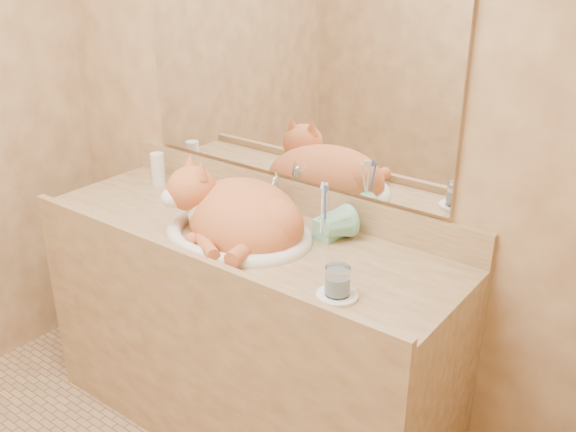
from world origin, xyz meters
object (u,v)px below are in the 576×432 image
Objects in this scene: toothbrush_cup at (323,228)px; vanity_counter at (244,334)px; sink_basin at (238,213)px; water_glass at (338,281)px; soap_dispenser at (320,220)px; cat at (236,211)px.

vanity_counter is at bearing -158.56° from toothbrush_cup.
toothbrush_cup is (0.27, 0.13, -0.03)m from sink_basin.
toothbrush_cup reaches higher than water_glass.
sink_basin is 3.30× the size of soap_dispenser.
sink_basin is 6.17× the size of water_glass.
cat reaches higher than sink_basin.
sink_basin is 0.30m from toothbrush_cup.
toothbrush_cup is at bearing 130.85° from water_glass.
vanity_counter is 0.51m from sink_basin.
toothbrush_cup is at bearing 32.23° from sink_basin.
water_glass reaches higher than vanity_counter.
vanity_counter is 2.99× the size of sink_basin.
toothbrush_cup is at bearing 21.44° from vanity_counter.
cat is at bearing -156.36° from toothbrush_cup.
sink_basin is 4.55× the size of toothbrush_cup.
cat is 2.97× the size of soap_dispenser.
sink_basin is at bearing -148.62° from soap_dispenser.
sink_basin is 0.52m from water_glass.
soap_dispenser is (0.26, 0.11, 0.51)m from vanity_counter.
water_glass is at bearing -42.51° from soap_dispenser.
toothbrush_cup is (0.27, 0.11, 0.48)m from vanity_counter.
water_glass is (0.50, -0.16, 0.48)m from vanity_counter.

